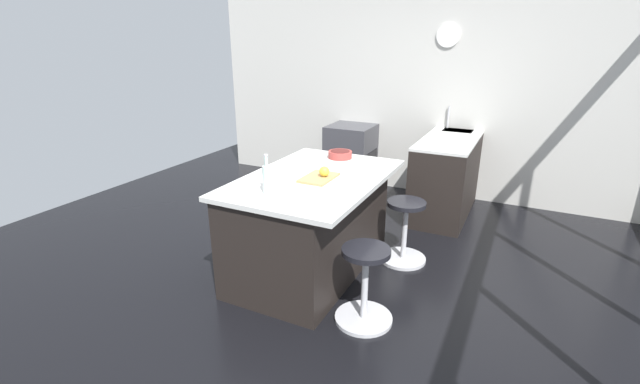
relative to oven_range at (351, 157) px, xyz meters
name	(u,v)px	position (x,y,z in m)	size (l,w,h in m)	color
ground_plane	(324,275)	(2.34, 0.72, -0.45)	(7.51, 7.51, 0.00)	black
interior_partition_left	(413,84)	(-0.35, 0.72, 1.00)	(0.15, 5.78, 2.90)	beige
sink_cabinet	(452,168)	(0.00, 1.38, 0.02)	(2.06, 0.60, 1.20)	black
oven_range	(351,157)	(0.00, 0.00, 0.00)	(0.60, 0.61, 0.89)	#38383D
kitchen_island	(310,223)	(2.28, 0.55, 0.01)	(1.68, 1.11, 0.91)	black
stool_by_window	(404,233)	(1.75, 1.28, -0.16)	(0.44, 0.44, 0.61)	#B7B7BC
stool_middle	(365,288)	(2.81, 1.28, -0.16)	(0.44, 0.44, 0.61)	#B7B7BC
cutting_board	(319,178)	(2.33, 0.66, 0.47)	(0.36, 0.24, 0.02)	tan
apple_yellow	(324,171)	(2.30, 0.70, 0.52)	(0.09, 0.09, 0.09)	gold
water_bottle	(267,179)	(2.83, 0.47, 0.58)	(0.06, 0.06, 0.31)	silver
fruit_bowl	(340,154)	(1.64, 0.55, 0.50)	(0.23, 0.23, 0.07)	#993833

